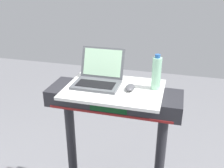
% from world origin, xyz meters
% --- Properties ---
extents(desk_board, '(0.64, 0.46, 0.02)m').
position_xyz_m(desk_board, '(0.00, 0.70, 1.12)').
color(desk_board, white).
rests_on(desk_board, treadmill_base).
extents(laptop, '(0.31, 0.29, 0.22)m').
position_xyz_m(laptop, '(-0.12, 0.75, 1.18)').
color(laptop, '#515459').
rests_on(laptop, desk_board).
extents(computer_mouse, '(0.06, 0.10, 0.03)m').
position_xyz_m(computer_mouse, '(0.11, 0.70, 1.15)').
color(computer_mouse, '#4C4C51').
rests_on(computer_mouse, desk_board).
extents(water_bottle, '(0.06, 0.06, 0.24)m').
position_xyz_m(water_bottle, '(0.27, 0.76, 1.24)').
color(water_bottle, '#9EDBB2').
rests_on(water_bottle, desk_board).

